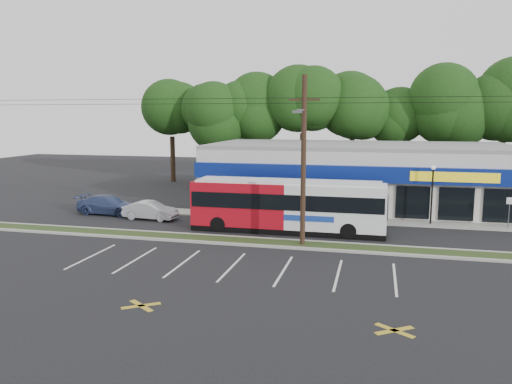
{
  "coord_description": "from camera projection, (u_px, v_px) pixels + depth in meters",
  "views": [
    {
      "loc": [
        7.18,
        -27.77,
        7.7
      ],
      "look_at": [
        -0.82,
        5.0,
        2.52
      ],
      "focal_mm": 35.0,
      "sensor_mm": 36.0,
      "label": 1
    }
  ],
  "objects": [
    {
      "name": "ground",
      "position": [
        249.0,
        247.0,
        29.51
      ],
      "size": [
        120.0,
        120.0,
        0.0
      ],
      "primitive_type": "plane",
      "color": "black",
      "rests_on": "ground"
    },
    {
      "name": "tree_line",
      "position": [
        348.0,
        109.0,
        52.26
      ],
      "size": [
        46.76,
        6.76,
        11.83
      ],
      "color": "black",
      "rests_on": "ground"
    },
    {
      "name": "pedestrian_b",
      "position": [
        373.0,
        215.0,
        34.56
      ],
      "size": [
        1.02,
        0.91,
        1.75
      ],
      "primitive_type": "imported",
      "rotation": [
        0.0,
        0.0,
        2.81
      ],
      "color": "beige",
      "rests_on": "ground"
    },
    {
      "name": "sidewalk",
      "position": [
        345.0,
        220.0,
        36.98
      ],
      "size": [
        32.0,
        2.2,
        0.1
      ],
      "primitive_type": "cube",
      "color": "#9E9E93",
      "rests_on": "ground"
    },
    {
      "name": "car_blue",
      "position": [
        109.0,
        205.0,
        39.24
      ],
      "size": [
        5.2,
        2.33,
        1.48
      ],
      "primitive_type": "imported",
      "rotation": [
        0.0,
        0.0,
        1.52
      ],
      "color": "navy",
      "rests_on": "ground"
    },
    {
      "name": "sign_post",
      "position": [
        509.0,
        207.0,
        33.76
      ],
      "size": [
        0.45,
        0.1,
        2.23
      ],
      "color": "#59595E",
      "rests_on": "ground"
    },
    {
      "name": "lamp_post",
      "position": [
        432.0,
        188.0,
        34.98
      ],
      "size": [
        0.3,
        0.3,
        4.25
      ],
      "color": "black",
      "rests_on": "ground"
    },
    {
      "name": "grass_strip",
      "position": [
        254.0,
        242.0,
        30.46
      ],
      "size": [
        40.0,
        1.6,
        0.12
      ],
      "primitive_type": "cube",
      "color": "#263415",
      "rests_on": "ground"
    },
    {
      "name": "car_dark",
      "position": [
        350.0,
        215.0,
        35.35
      ],
      "size": [
        4.17,
        2.03,
        1.37
      ],
      "primitive_type": "imported",
      "rotation": [
        0.0,
        0.0,
        1.68
      ],
      "color": "black",
      "rests_on": "ground"
    },
    {
      "name": "strip_mall",
      "position": [
        357.0,
        175.0,
        43.1
      ],
      "size": [
        25.0,
        12.55,
        5.3
      ],
      "color": "beige",
      "rests_on": "ground"
    },
    {
      "name": "car_silver",
      "position": [
        150.0,
        210.0,
        37.23
      ],
      "size": [
        4.21,
        1.68,
        1.36
      ],
      "primitive_type": "imported",
      "rotation": [
        0.0,
        0.0,
        1.51
      ],
      "color": "#B2B3BA",
      "rests_on": "ground"
    },
    {
      "name": "curb_south",
      "position": [
        250.0,
        245.0,
        29.65
      ],
      "size": [
        40.0,
        0.25,
        0.14
      ],
      "primitive_type": "cube",
      "color": "#9E9E93",
      "rests_on": "ground"
    },
    {
      "name": "metrobus",
      "position": [
        288.0,
        205.0,
        33.21
      ],
      "size": [
        12.87,
        2.76,
        3.45
      ],
      "rotation": [
        0.0,
        0.0,
        0.0
      ],
      "color": "#A90D1A",
      "rests_on": "ground"
    },
    {
      "name": "curb_north",
      "position": [
        257.0,
        238.0,
        31.28
      ],
      "size": [
        40.0,
        0.25,
        0.14
      ],
      "primitive_type": "cube",
      "color": "#9E9E93",
      "rests_on": "ground"
    },
    {
      "name": "utility_pole",
      "position": [
        300.0,
        155.0,
        28.92
      ],
      "size": [
        50.0,
        2.77,
        10.0
      ],
      "color": "black",
      "rests_on": "ground"
    },
    {
      "name": "pedestrian_a",
      "position": [
        370.0,
        212.0,
        35.27
      ],
      "size": [
        0.79,
        0.6,
        1.95
      ],
      "primitive_type": "imported",
      "rotation": [
        0.0,
        0.0,
        3.34
      ],
      "color": "silver",
      "rests_on": "ground"
    }
  ]
}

